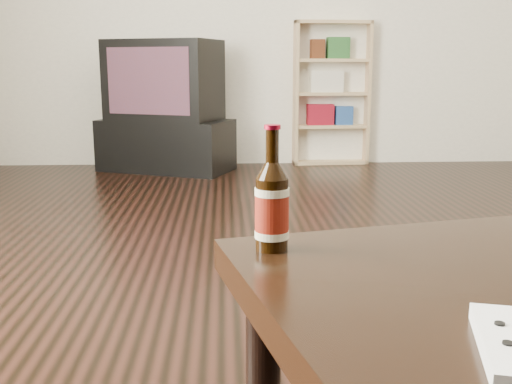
{
  "coord_description": "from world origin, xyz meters",
  "views": [
    {
      "loc": [
        -0.52,
        -1.85,
        0.8
      ],
      "look_at": [
        -0.47,
        -0.76,
        0.56
      ],
      "focal_mm": 42.0,
      "sensor_mm": 36.0,
      "label": 1
    }
  ],
  "objects_px": {
    "tv": "(164,80)",
    "remote": "(504,344)",
    "beer_bottle": "(272,207)",
    "bookshelf": "(328,90)",
    "tv_stand": "(166,145)"
  },
  "relations": [
    {
      "from": "tv",
      "to": "remote",
      "type": "height_order",
      "value": "tv"
    },
    {
      "from": "tv",
      "to": "beer_bottle",
      "type": "distance_m",
      "value": 3.51
    },
    {
      "from": "tv",
      "to": "remote",
      "type": "xyz_separation_m",
      "value": [
        0.79,
        -3.9,
        -0.22
      ]
    },
    {
      "from": "remote",
      "to": "beer_bottle",
      "type": "bearing_deg",
      "value": 135.44
    },
    {
      "from": "bookshelf",
      "to": "remote",
      "type": "distance_m",
      "value": 4.26
    },
    {
      "from": "tv",
      "to": "beer_bottle",
      "type": "xyz_separation_m",
      "value": [
        0.54,
        -3.47,
        -0.14
      ]
    },
    {
      "from": "tv_stand",
      "to": "remote",
      "type": "distance_m",
      "value": 3.99
    },
    {
      "from": "tv",
      "to": "tv_stand",
      "type": "bearing_deg",
      "value": 90.0
    },
    {
      "from": "tv_stand",
      "to": "beer_bottle",
      "type": "distance_m",
      "value": 3.53
    },
    {
      "from": "tv_stand",
      "to": "beer_bottle",
      "type": "xyz_separation_m",
      "value": [
        0.54,
        -3.47,
        0.34
      ]
    },
    {
      "from": "tv_stand",
      "to": "beer_bottle",
      "type": "height_order",
      "value": "beer_bottle"
    },
    {
      "from": "tv",
      "to": "remote",
      "type": "bearing_deg",
      "value": -56.36
    },
    {
      "from": "bookshelf",
      "to": "beer_bottle",
      "type": "xyz_separation_m",
      "value": [
        -0.75,
        -3.8,
        -0.05
      ]
    },
    {
      "from": "tv_stand",
      "to": "tv",
      "type": "xyz_separation_m",
      "value": [
        -0.0,
        -0.0,
        0.49
      ]
    },
    {
      "from": "beer_bottle",
      "to": "tv_stand",
      "type": "bearing_deg",
      "value": 98.78
    }
  ]
}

